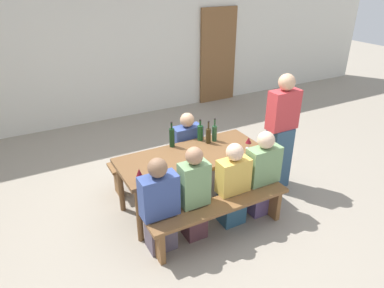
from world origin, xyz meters
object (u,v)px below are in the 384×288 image
wooden_door (218,56)px  seated_guest_near_0 (160,208)px  bench_near (221,211)px  wine_glass_0 (249,141)px  tasting_table (192,161)px  wine_bottle_1 (200,132)px  seated_guest_near_1 (194,195)px  seated_guest_near_3 (262,176)px  wine_bottle_3 (214,133)px  wine_bottle_2 (208,135)px  wine_bottle_0 (172,137)px  wine_glass_1 (139,173)px  seated_guest_near_2 (233,187)px  standing_host (280,135)px  bench_far (170,159)px

wooden_door → seated_guest_near_0: bearing=-129.0°
bench_near → wine_glass_0: size_ratio=11.09×
tasting_table → seated_guest_near_0: seated_guest_near_0 is taller
tasting_table → wine_bottle_1: size_ratio=6.25×
seated_guest_near_1 → seated_guest_near_3: size_ratio=1.02×
wine_glass_0 → wine_bottle_3: bearing=123.2°
bench_near → wine_bottle_2: bearing=68.4°
wine_bottle_0 → wine_glass_0: 0.98m
wine_glass_1 → wooden_door: bearing=48.1°
wooden_door → seated_guest_near_0: wooden_door is taller
bench_near → wine_bottle_3: 1.13m
wine_glass_0 → seated_guest_near_2: size_ratio=0.15×
tasting_table → wine_bottle_3: bearing=24.9°
wine_bottle_1 → wine_glass_1: bearing=-151.2°
seated_guest_near_0 → seated_guest_near_2: seated_guest_near_0 is taller
wooden_door → wine_bottle_3: size_ratio=6.53×
tasting_table → seated_guest_near_3: seated_guest_near_3 is taller
wine_bottle_2 → wine_glass_1: wine_bottle_2 is taller
wine_glass_0 → standing_host: 0.58m
wooden_door → wine_bottle_1: (-2.21, -3.09, -0.19)m
wine_bottle_1 → seated_guest_near_2: seated_guest_near_2 is taller
bench_near → seated_guest_near_0: seated_guest_near_0 is taller
bench_far → wine_glass_1: bearing=-129.4°
wine_bottle_0 → seated_guest_near_2: 1.01m
seated_guest_near_2 → standing_host: size_ratio=0.65×
wooden_door → seated_guest_near_0: size_ratio=1.85×
wine_glass_0 → wine_bottle_2: bearing=133.8°
seated_guest_near_2 → standing_host: bearing=-69.1°
seated_guest_near_2 → bench_far: bearing=12.0°
wine_bottle_2 → seated_guest_near_3: size_ratio=0.28×
seated_guest_near_3 → seated_guest_near_1: bearing=90.0°
tasting_table → seated_guest_near_0: 0.88m
tasting_table → seated_guest_near_3: (0.70, -0.54, -0.13)m
seated_guest_near_0 → standing_host: bearing=-78.7°
bench_near → seated_guest_near_2: size_ratio=1.63×
bench_near → standing_host: 1.47m
wooden_door → bench_near: 4.85m
wine_bottle_2 → wine_bottle_3: 0.11m
wine_bottle_1 → seated_guest_near_1: seated_guest_near_1 is taller
tasting_table → wine_glass_1: bearing=-160.7°
wooden_door → standing_host: 3.77m
wine_bottle_2 → wine_glass_0: wine_bottle_2 is taller
seated_guest_near_0 → standing_host: 2.03m
bench_near → standing_host: (1.29, 0.54, 0.45)m
wine_bottle_1 → seated_guest_near_3: bearing=-65.1°
wooden_door → wine_glass_1: size_ratio=12.69×
wooden_door → wine_bottle_0: wooden_door is taller
tasting_table → seated_guest_near_2: bearing=-64.2°
wine_bottle_0 → wine_bottle_2: 0.49m
wine_bottle_0 → wine_glass_1: (-0.67, -0.60, -0.02)m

